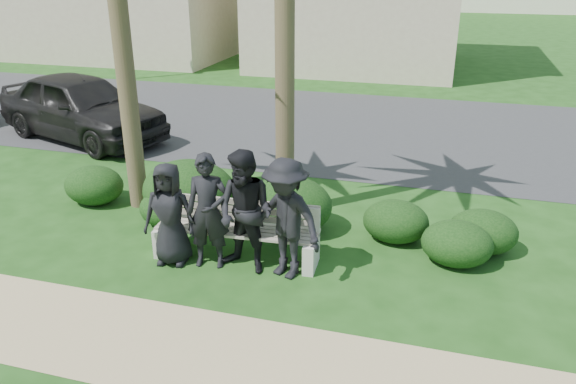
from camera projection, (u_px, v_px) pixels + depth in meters
name	position (u px, v px, depth m)	size (l,w,h in m)	color
ground	(222.00, 270.00, 8.16)	(160.00, 160.00, 0.00)	#1A4212
footpath	(163.00, 345.00, 6.56)	(30.00, 1.60, 0.01)	tan
asphalt_street	(334.00, 126.00, 15.26)	(160.00, 8.00, 0.01)	#2D2D30
park_bench	(237.00, 235.00, 8.35)	(2.47, 0.70, 0.85)	gray
man_a	(170.00, 214.00, 8.10)	(0.76, 0.49, 1.55)	black
man_b	(208.00, 212.00, 7.98)	(0.63, 0.41, 1.72)	black
man_c	(246.00, 213.00, 7.84)	(0.88, 0.68, 1.80)	black
man_d	(286.00, 219.00, 7.71)	(1.13, 0.65, 1.75)	black
hedge_a	(94.00, 184.00, 10.31)	(1.11, 0.91, 0.72)	black
hedge_b	(189.00, 189.00, 9.62)	(1.64, 1.35, 1.07)	black
hedge_c	(167.00, 207.00, 9.44)	(0.97, 0.80, 0.63)	black
hedge_d	(289.00, 203.00, 9.22)	(1.45, 1.20, 0.95)	black
hedge_e	(396.00, 220.00, 8.92)	(1.05, 0.86, 0.68)	black
hedge_f	(457.00, 242.00, 8.23)	(1.04, 0.86, 0.68)	black
hedge_extra	(483.00, 230.00, 8.58)	(1.05, 0.86, 0.68)	black
car_a	(81.00, 107.00, 13.87)	(1.93, 4.80, 1.63)	black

